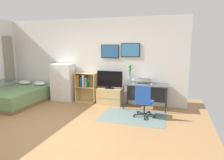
% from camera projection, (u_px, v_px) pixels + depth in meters
% --- Properties ---
extents(ground_plane, '(7.20, 7.20, 0.00)m').
position_uv_depth(ground_plane, '(50.00, 128.00, 4.67)').
color(ground_plane, '#A87A4C').
extents(wall_back_with_posters, '(6.12, 0.09, 2.70)m').
position_uv_depth(wall_back_with_posters, '(91.00, 60.00, 6.71)').
color(wall_back_with_posters, silver).
rests_on(wall_back_with_posters, ground_plane).
extents(area_rug, '(1.70, 1.20, 0.01)m').
position_uv_depth(area_rug, '(133.00, 116.00, 5.39)').
color(area_rug, slate).
rests_on(area_rug, ground_plane).
extents(bed, '(1.43, 2.02, 0.61)m').
position_uv_depth(bed, '(18.00, 96.00, 6.53)').
color(bed, brown).
rests_on(bed, ground_plane).
extents(dresser, '(0.75, 0.46, 1.24)m').
position_uv_depth(dresser, '(63.00, 82.00, 6.85)').
color(dresser, white).
rests_on(dresser, ground_plane).
extents(bookshelf, '(0.68, 0.30, 0.96)m').
position_uv_depth(bookshelf, '(85.00, 85.00, 6.70)').
color(bookshelf, tan).
rests_on(bookshelf, ground_plane).
extents(tv_stand, '(0.78, 0.41, 0.51)m').
position_uv_depth(tv_stand, '(110.00, 96.00, 6.45)').
color(tv_stand, tan).
rests_on(tv_stand, ground_plane).
extents(television, '(0.82, 0.16, 0.56)m').
position_uv_depth(television, '(110.00, 80.00, 6.34)').
color(television, black).
rests_on(television, tv_stand).
extents(desk, '(1.26, 0.58, 0.74)m').
position_uv_depth(desk, '(146.00, 88.00, 6.05)').
color(desk, '#4C4C4F').
rests_on(desk, ground_plane).
extents(office_chair, '(0.57, 0.58, 0.86)m').
position_uv_depth(office_chair, '(144.00, 100.00, 5.24)').
color(office_chair, '#232326').
rests_on(office_chair, ground_plane).
extents(laptop, '(0.41, 0.44, 0.17)m').
position_uv_depth(laptop, '(144.00, 81.00, 6.01)').
color(laptop, '#B7B7BC').
rests_on(laptop, desk).
extents(computer_mouse, '(0.06, 0.10, 0.03)m').
position_uv_depth(computer_mouse, '(152.00, 84.00, 5.85)').
color(computer_mouse, silver).
rests_on(computer_mouse, desk).
extents(bamboo_vase, '(0.10, 0.10, 0.53)m').
position_uv_depth(bamboo_vase, '(130.00, 74.00, 6.20)').
color(bamboo_vase, silver).
rests_on(bamboo_vase, desk).
extents(wine_glass, '(0.07, 0.07, 0.18)m').
position_uv_depth(wine_glass, '(133.00, 79.00, 5.94)').
color(wine_glass, silver).
rests_on(wine_glass, desk).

